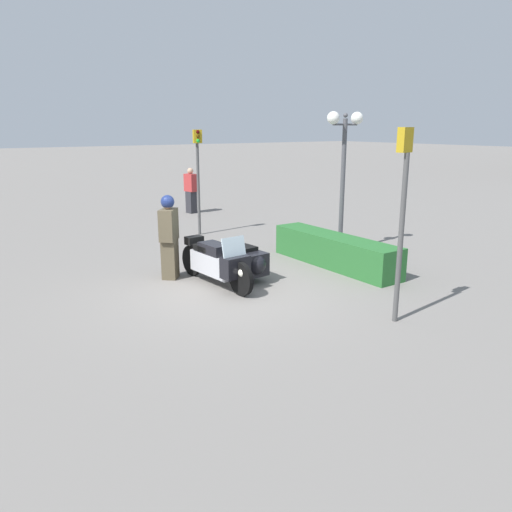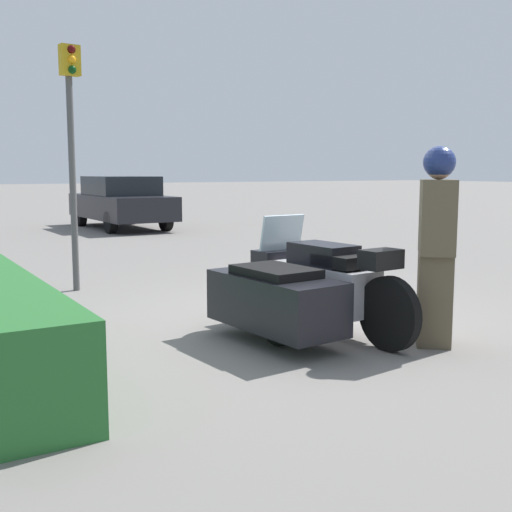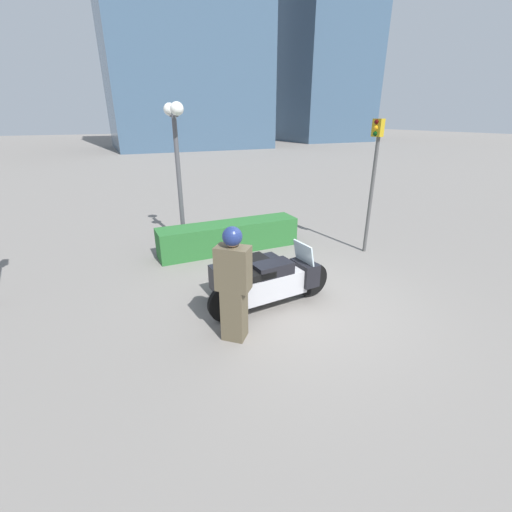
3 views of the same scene
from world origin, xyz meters
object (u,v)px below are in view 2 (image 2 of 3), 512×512
Objects in this scene: police_motorcycle at (292,289)px; officer_rider at (436,242)px; traffic_light_near at (72,131)px; parked_car_background at (121,201)px.

officer_rider is at bearing -139.91° from police_motorcycle.
parked_car_background is at bearing 151.02° from traffic_light_near.
parked_car_background is at bearing 125.26° from officer_rider.
parked_car_background is (12.71, -2.62, 0.30)m from police_motorcycle.
officer_rider is at bearing 172.56° from parked_car_background.
traffic_light_near is (4.55, 2.16, 1.19)m from officer_rider.
police_motorcycle is 12.98m from parked_car_background.
police_motorcycle is 0.57× the size of parked_car_background.
police_motorcycle is 0.77× the size of traffic_light_near.
police_motorcycle is at bearing 176.90° from officer_rider.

